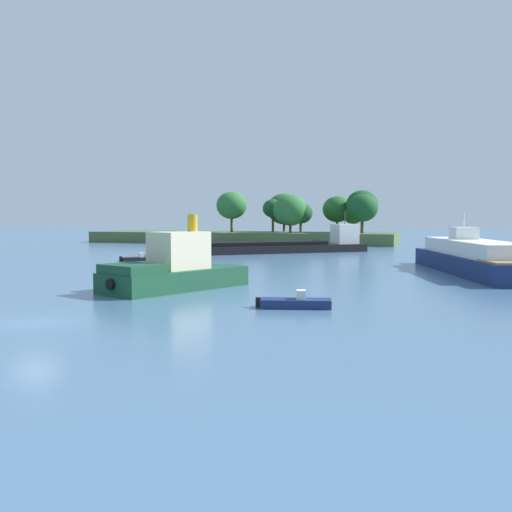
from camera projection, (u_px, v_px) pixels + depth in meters
ground_plane at (35, 323)px, 29.07m from camera, size 400.00×400.00×0.00m
treeline_island at (268, 226)px, 111.30m from camera, size 55.96×14.84×9.48m
small_motorboat at (295, 303)px, 33.72m from camera, size 4.26×2.22×0.99m
tugboat at (174, 270)px, 41.91m from camera, size 7.84×11.45×5.18m
fishing_skiff at (139, 259)px, 68.30m from camera, size 3.84×3.43×0.90m
white_riverboat at (474, 258)px, 53.69m from camera, size 10.81×23.13×5.41m
cargo_barge at (268, 246)px, 82.59m from camera, size 26.59×22.69×5.64m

